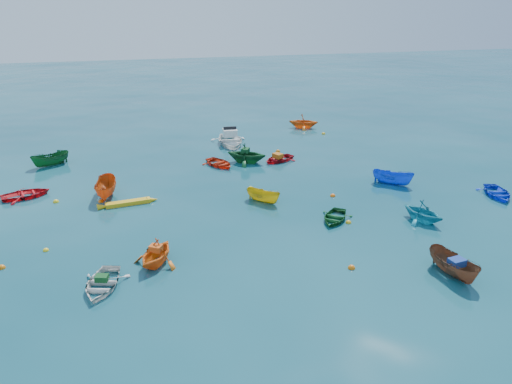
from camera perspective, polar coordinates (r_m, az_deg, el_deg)
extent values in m
plane|color=#0A3949|center=(28.26, 2.41, -4.44)|extent=(160.00, 160.00, 0.00)
imported|color=silver|center=(24.20, -17.16, -10.39)|extent=(2.83, 3.42, 0.62)
imported|color=brown|center=(25.84, 21.50, -8.80)|extent=(1.61, 3.20, 1.18)
imported|color=#1137D7|center=(36.61, 25.81, -0.39)|extent=(2.89, 3.45, 0.61)
imported|color=orange|center=(25.48, -11.28, -8.03)|extent=(3.35, 3.47, 1.41)
imported|color=gold|center=(32.04, 0.83, -1.11)|extent=(2.36, 2.42, 0.95)
imported|color=#125020|center=(29.87, 8.93, -3.17)|extent=(3.05, 3.21, 0.54)
imported|color=teal|center=(31.00, 18.42, -3.13)|extent=(3.10, 3.28, 1.37)
imported|color=red|center=(36.07, -24.77, -0.53)|extent=(3.48, 2.91, 0.62)
imported|color=#C94C12|center=(34.30, -16.65, -0.48)|extent=(1.56, 3.48, 1.31)
imported|color=#135526|center=(39.46, -1.08, 3.40)|extent=(4.00, 3.85, 1.63)
imported|color=#B00E17|center=(39.83, 2.60, 3.56)|extent=(3.33, 3.00, 0.57)
imported|color=blue|center=(36.26, 15.29, 0.89)|extent=(2.89, 2.65, 1.11)
imported|color=red|center=(38.83, -4.19, 3.03)|extent=(3.05, 3.43, 0.59)
imported|color=orange|center=(50.02, 5.42, 7.32)|extent=(3.54, 3.33, 1.49)
imported|color=#145526|center=(41.88, -22.33, 2.82)|extent=(3.14, 2.43, 1.15)
imported|color=white|center=(44.28, -2.97, 5.45)|extent=(3.35, 4.56, 1.52)
cube|color=#124B1D|center=(24.05, -17.21, -9.37)|extent=(0.66, 0.56, 0.27)
cube|color=navy|center=(25.39, 21.97, -7.46)|extent=(0.80, 0.65, 0.35)
cube|color=#DA5016|center=(25.11, -11.37, -6.30)|extent=(0.74, 0.69, 0.29)
cube|color=#11451F|center=(39.19, -1.23, 4.78)|extent=(0.81, 0.88, 0.34)
cube|color=#C66114|center=(39.62, 2.50, 4.17)|extent=(0.85, 0.93, 0.36)
sphere|color=orange|center=(27.57, -27.06, -7.76)|extent=(0.37, 0.37, 0.37)
sphere|color=gold|center=(29.64, 10.53, -3.49)|extent=(0.33, 0.33, 0.33)
sphere|color=#D4620B|center=(25.04, 10.86, -8.57)|extent=(0.36, 0.36, 0.36)
sphere|color=yellow|center=(28.35, -22.87, -6.20)|extent=(0.30, 0.30, 0.30)
sphere|color=orange|center=(33.50, -17.32, -1.10)|extent=(0.34, 0.34, 0.34)
sphere|color=yellow|center=(34.16, -0.65, 0.39)|extent=(0.33, 0.33, 0.33)
sphere|color=#FF640D|center=(33.27, 8.76, -0.48)|extent=(0.35, 0.35, 0.35)
sphere|color=yellow|center=(34.44, -21.89, -1.09)|extent=(0.37, 0.37, 0.37)
sphere|color=#D1690B|center=(42.18, 2.53, 4.62)|extent=(0.39, 0.39, 0.39)
sphere|color=gold|center=(47.94, 7.72, 6.57)|extent=(0.36, 0.36, 0.36)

